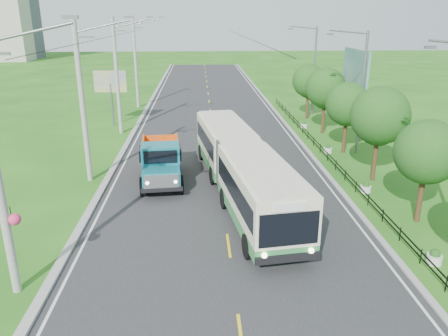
{
  "coord_description": "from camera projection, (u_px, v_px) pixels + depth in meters",
  "views": [
    {
      "loc": [
        -1.22,
        -17.65,
        9.91
      ],
      "look_at": [
        0.09,
        5.38,
        1.9
      ],
      "focal_mm": 35.0,
      "sensor_mm": 36.0,
      "label": 1
    }
  ],
  "objects": [
    {
      "name": "tree_back",
      "position": [
        309.0,
        82.0,
        43.95
      ],
      "size": [
        3.3,
        3.36,
        5.5
      ],
      "color": "#382314",
      "rests_on": "ground"
    },
    {
      "name": "edge_line_left",
      "position": [
        138.0,
        135.0,
        38.46
      ],
      "size": [
        0.12,
        120.0,
        0.0
      ],
      "primitive_type": "cube",
      "color": "silver",
      "rests_on": "road"
    },
    {
      "name": "streetlight_mid",
      "position": [
        360.0,
        89.0,
        32.13
      ],
      "size": [
        3.02,
        0.2,
        9.07
      ],
      "color": "slate",
      "rests_on": "ground"
    },
    {
      "name": "planter_far",
      "position": [
        304.0,
        125.0,
        41.08
      ],
      "size": [
        0.64,
        0.64,
        0.67
      ],
      "color": "silver",
      "rests_on": "ground"
    },
    {
      "name": "bus",
      "position": [
        240.0,
        164.0,
        24.92
      ],
      "size": [
        4.96,
        17.11,
        3.26
      ],
      "rotation": [
        0.0,
        0.0,
        0.14
      ],
      "color": "#348343",
      "rests_on": "ground"
    },
    {
      "name": "pole_far",
      "position": [
        136.0,
        62.0,
        48.97
      ],
      "size": [
        3.51,
        0.32,
        10.0
      ],
      "color": "gray",
      "rests_on": "ground"
    },
    {
      "name": "dump_truck",
      "position": [
        161.0,
        159.0,
        27.28
      ],
      "size": [
        2.96,
        6.53,
        2.67
      ],
      "rotation": [
        0.0,
        0.0,
        0.09
      ],
      "color": "#146C7D",
      "rests_on": "ground"
    },
    {
      "name": "tree_second",
      "position": [
        427.0,
        155.0,
        21.36
      ],
      "size": [
        3.18,
        3.26,
        5.3
      ],
      "color": "#382314",
      "rests_on": "ground"
    },
    {
      "name": "railing_right",
      "position": [
        320.0,
        149.0,
        33.5
      ],
      "size": [
        0.04,
        40.0,
        0.6
      ],
      "primitive_type": "cube",
      "color": "black",
      "rests_on": "ground"
    },
    {
      "name": "billboard_right",
      "position": [
        355.0,
        73.0,
        37.73
      ],
      "size": [
        0.24,
        6.0,
        7.3
      ],
      "color": "slate",
      "rests_on": "ground"
    },
    {
      "name": "road",
      "position": [
        214.0,
        134.0,
        38.82
      ],
      "size": [
        14.0,
        120.0,
        0.02
      ],
      "primitive_type": "cube",
      "color": "#28282B",
      "rests_on": "ground"
    },
    {
      "name": "planter_mid",
      "position": [
        328.0,
        149.0,
        33.53
      ],
      "size": [
        0.64,
        0.64,
        0.67
      ],
      "color": "silver",
      "rests_on": "ground"
    },
    {
      "name": "tree_fourth",
      "position": [
        347.0,
        106.0,
        32.65
      ],
      "size": [
        3.24,
        3.31,
        5.4
      ],
      "color": "#382314",
      "rests_on": "ground"
    },
    {
      "name": "curb_right",
      "position": [
        293.0,
        133.0,
        39.19
      ],
      "size": [
        0.3,
        120.0,
        0.1
      ],
      "primitive_type": "cube",
      "color": "#9E9E99",
      "rests_on": "ground"
    },
    {
      "name": "pole_near",
      "position": [
        83.0,
        101.0,
        26.34
      ],
      "size": [
        3.51,
        0.32,
        10.0
      ],
      "color": "gray",
      "rests_on": "ground"
    },
    {
      "name": "streetlight_far",
      "position": [
        313.0,
        68.0,
        45.34
      ],
      "size": [
        3.02,
        0.2,
        9.07
      ],
      "color": "slate",
      "rests_on": "ground"
    },
    {
      "name": "tree_third",
      "position": [
        379.0,
        118.0,
        26.86
      ],
      "size": [
        3.6,
        3.62,
        6.0
      ],
      "color": "#382314",
      "rests_on": "ground"
    },
    {
      "name": "edge_line_right",
      "position": [
        288.0,
        133.0,
        39.18
      ],
      "size": [
        0.12,
        120.0,
        0.0
      ],
      "primitive_type": "cube",
      "color": "silver",
      "rests_on": "road"
    },
    {
      "name": "planter_near",
      "position": [
        366.0,
        187.0,
        25.99
      ],
      "size": [
        0.64,
        0.64,
        0.67
      ],
      "color": "silver",
      "rests_on": "ground"
    },
    {
      "name": "curb_left",
      "position": [
        132.0,
        135.0,
        38.42
      ],
      "size": [
        0.4,
        120.0,
        0.15
      ],
      "primitive_type": "cube",
      "color": "#9E9E99",
      "rests_on": "ground"
    },
    {
      "name": "centre_dash",
      "position": [
        229.0,
        245.0,
        19.95
      ],
      "size": [
        0.12,
        2.2,
        0.0
      ],
      "primitive_type": "cube",
      "color": "yellow",
      "rests_on": "road"
    },
    {
      "name": "tree_fifth",
      "position": [
        325.0,
        90.0,
        38.22
      ],
      "size": [
        3.48,
        3.52,
        5.8
      ],
      "color": "#382314",
      "rests_on": "ground"
    },
    {
      "name": "pole_mid",
      "position": [
        117.0,
        76.0,
        37.66
      ],
      "size": [
        3.51,
        0.32,
        10.0
      ],
      "color": "gray",
      "rests_on": "ground"
    },
    {
      "name": "planter_front",
      "position": [
        434.0,
        257.0,
        18.44
      ],
      "size": [
        0.64,
        0.64,
        0.67
      ],
      "color": "silver",
      "rests_on": "ground"
    },
    {
      "name": "ground",
      "position": [
        229.0,
        246.0,
        19.96
      ],
      "size": [
        240.0,
        240.0,
        0.0
      ],
      "primitive_type": "plane",
      "color": "#1F5B15",
      "rests_on": "ground"
    },
    {
      "name": "billboard_left",
      "position": [
        111.0,
        85.0,
        40.82
      ],
      "size": [
        3.0,
        0.2,
        5.2
      ],
      "color": "slate",
      "rests_on": "ground"
    }
  ]
}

